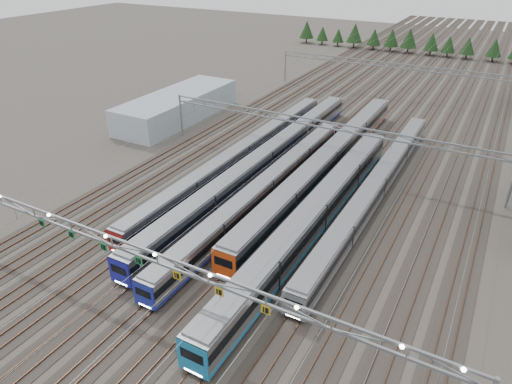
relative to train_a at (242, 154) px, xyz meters
The scene contains 13 objects.
ground 36.12m from the train_a, 71.82° to the right, with size 400.00×400.00×0.00m, color #47423A.
track_bed 66.69m from the train_a, 80.29° to the left, with size 54.00×260.00×5.42m.
train_a is the anchor object (origin of this frame).
train_b 4.56m from the train_a, ahead, with size 2.86×64.82×3.73m.
train_c 12.73m from the train_a, 45.00° to the right, with size 2.65×51.05×3.45m.
train_d 13.93m from the train_a, 14.24° to the left, with size 3.08×60.80×4.01m.
train_e 21.98m from the train_a, 35.00° to the right, with size 3.14×52.40×4.10m.
train_f 22.51m from the train_a, ahead, with size 2.59×56.20×3.37m.
gantry_near 36.52m from the train_a, 71.95° to the right, with size 56.36×0.61×8.08m.
gantry_mid 13.38m from the train_a, 27.01° to the left, with size 56.36×0.36×8.00m.
gantry_far 52.16m from the train_a, 77.50° to the left, with size 56.36×0.36×8.00m.
west_shed 26.89m from the train_a, 150.53° to the left, with size 10.00×30.00×5.27m, color #A5BAC5.
treeline 102.83m from the train_a, 85.98° to the left, with size 87.50×5.60×7.02m.
Camera 1 is at (24.07, -24.88, 32.46)m, focal length 32.00 mm.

